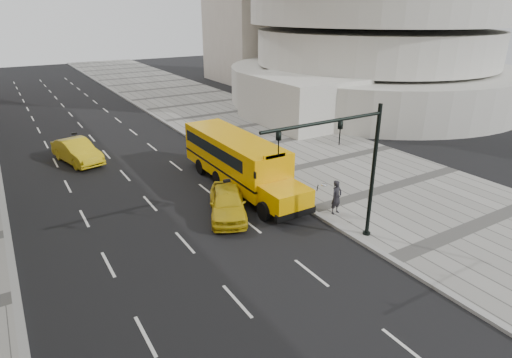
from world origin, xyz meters
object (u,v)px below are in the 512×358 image
pedestrian (336,197)px  traffic_signal (351,161)px  school_bus (236,157)px  taxi_far (77,151)px  taxi_near (227,202)px

pedestrian → traffic_signal: bearing=-131.9°
school_bus → taxi_far: bearing=129.0°
school_bus → pedestrian: 6.87m
school_bus → pedestrian: size_ratio=6.36×
pedestrian → traffic_signal: 4.25m
school_bus → traffic_signal: (0.69, -8.91, 2.33)m
taxi_far → school_bus: bearing=-64.9°
taxi_near → pedestrian: (4.83, -2.92, 0.29)m
school_bus → taxi_far: (-7.58, 9.34, -0.95)m
taxi_far → pedestrian: bearing=-71.8°
school_bus → taxi_near: size_ratio=2.57×
taxi_near → traffic_signal: size_ratio=0.70×
school_bus → taxi_near: school_bus is taller
taxi_near → pedestrian: bearing=-6.7°
taxi_near → pedestrian: 5.65m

